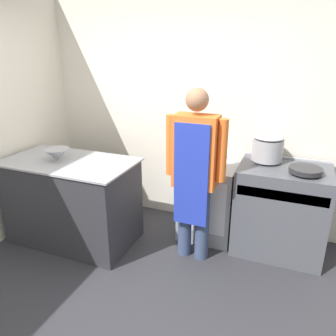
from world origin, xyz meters
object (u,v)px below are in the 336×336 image
at_px(stove, 280,210).
at_px(person_cook, 195,168).
at_px(fridge_unit, 209,200).
at_px(saute_pan, 306,170).
at_px(mixing_bowl, 57,155).
at_px(stock_pot, 268,147).

distance_m(stove, person_cook, 1.05).
relative_size(fridge_unit, saute_pan, 2.82).
height_order(mixing_bowl, stock_pot, stock_pot).
height_order(stove, saute_pan, saute_pan).
xyz_separation_m(stove, mixing_bowl, (-2.25, -0.64, 0.53)).
bearing_deg(stove, mixing_bowl, -164.13).
bearing_deg(stock_pot, fridge_unit, -173.40).
distance_m(person_cook, mixing_bowl, 1.47).
relative_size(person_cook, stock_pot, 5.57).
xyz_separation_m(fridge_unit, person_cook, (-0.03, -0.49, 0.54)).
height_order(mixing_bowl, saute_pan, mixing_bowl).
height_order(fridge_unit, person_cook, person_cook).
bearing_deg(mixing_bowl, stock_pot, 20.13).
relative_size(mixing_bowl, saute_pan, 0.86).
distance_m(fridge_unit, mixing_bowl, 1.73).
height_order(stove, person_cook, person_cook).
xyz_separation_m(mixing_bowl, stock_pot, (2.05, 0.75, 0.10)).
bearing_deg(person_cook, stove, 28.91).
bearing_deg(fridge_unit, person_cook, -93.82).
distance_m(person_cook, stock_pot, 0.83).
bearing_deg(stock_pot, stove, -29.12).
bearing_deg(mixing_bowl, fridge_unit, 24.82).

